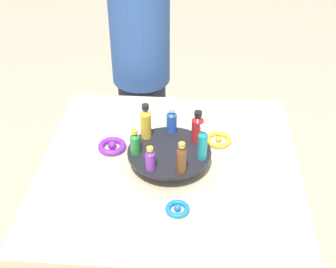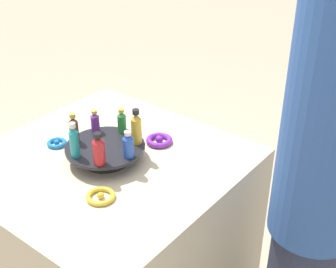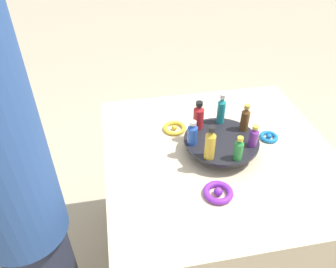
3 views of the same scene
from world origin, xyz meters
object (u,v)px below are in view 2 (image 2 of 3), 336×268
object	(u,v)px
display_stand	(105,151)
bottle_red	(99,150)
bottle_purple	(95,122)
bottle_brown	(74,129)
bottle_green	(122,121)
bottle_blue	(127,146)
bottle_gold	(136,128)
person_figure	(318,193)
ribbon_bow_purple	(159,140)
ribbon_bow_gold	(101,196)
bottle_teal	(74,141)
ribbon_bow_blue	(57,143)

from	to	relation	value
display_stand	bottle_red	xyz separation A→B (m)	(0.07, -0.10, 0.08)
bottle_purple	bottle_red	distance (m)	0.24
bottle_brown	bottle_green	bearing A→B (deg)	62.10
bottle_green	bottle_brown	size ratio (longest dim) A/B	0.84
bottle_green	bottle_red	xyz separation A→B (m)	(0.10, -0.22, 0.01)
bottle_brown	bottle_blue	bearing A→B (deg)	10.67
bottle_purple	bottle_brown	size ratio (longest dim) A/B	0.78
bottle_brown	bottle_gold	bearing A→B (deg)	36.39
bottle_green	person_figure	distance (m)	0.79
bottle_red	bottle_brown	bearing A→B (deg)	164.96
display_stand	bottle_green	distance (m)	0.14
bottle_purple	ribbon_bow_purple	distance (m)	0.27
display_stand	bottle_purple	distance (m)	0.14
bottle_gold	bottle_blue	distance (m)	0.11
bottle_purple	bottle_blue	xyz separation A→B (m)	(0.23, -0.06, 0.01)
bottle_green	bottle_gold	bearing A→B (deg)	-15.04
display_stand	bottle_brown	bearing A→B (deg)	-156.47
bottle_green	ribbon_bow_purple	bearing A→B (deg)	46.00
ribbon_bow_gold	ribbon_bow_purple	bearing A→B (deg)	100.51
ribbon_bow_gold	bottle_red	bearing A→B (deg)	134.76
bottle_red	bottle_blue	world-z (taller)	bottle_red
person_figure	display_stand	bearing A→B (deg)	0.00
bottle_blue	ribbon_bow_purple	xyz separation A→B (m)	(-0.04, 0.23, -0.10)
display_stand	bottle_teal	xyz separation A→B (m)	(-0.03, -0.12, 0.09)
display_stand	ribbon_bow_blue	size ratio (longest dim) A/B	3.80
bottle_purple	ribbon_bow_purple	bearing A→B (deg)	41.99
bottle_brown	bottle_teal	bearing A→B (deg)	-40.75
bottle_blue	person_figure	world-z (taller)	person_figure
display_stand	bottle_gold	xyz separation A→B (m)	(0.08, 0.09, 0.09)
display_stand	person_figure	bearing A→B (deg)	14.54
bottle_green	ribbon_bow_gold	xyz separation A→B (m)	(0.18, -0.30, -0.10)
bottle_green	bottle_purple	size ratio (longest dim) A/B	1.08
bottle_brown	person_figure	bearing A→B (deg)	15.75
bottle_gold	bottle_red	bearing A→B (deg)	-92.18
bottle_brown	ribbon_bow_gold	xyz separation A→B (m)	(0.27, -0.13, -0.11)
bottle_gold	bottle_green	world-z (taller)	bottle_gold
bottle_purple	bottle_red	size ratio (longest dim) A/B	0.75
person_figure	ribbon_bow_purple	bearing A→B (deg)	-17.05
bottle_gold	bottle_green	xyz separation A→B (m)	(-0.10, 0.03, -0.02)
display_stand	bottle_gold	world-z (taller)	bottle_gold
bottle_gold	ribbon_bow_gold	bearing A→B (deg)	-74.50
bottle_purple	person_figure	bearing A→B (deg)	9.15
bottle_brown	ribbon_bow_purple	size ratio (longest dim) A/B	1.11
ribbon_bow_purple	bottle_purple	bearing A→B (deg)	-138.01
ribbon_bow_purple	display_stand	bearing A→B (deg)	-109.49
bottle_teal	bottle_red	size ratio (longest dim) A/B	1.10
bottle_gold	person_figure	world-z (taller)	person_figure
ribbon_bow_gold	ribbon_bow_purple	distance (m)	0.42
bottle_green	display_stand	bearing A→B (deg)	-79.33
display_stand	bottle_green	bearing A→B (deg)	100.67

